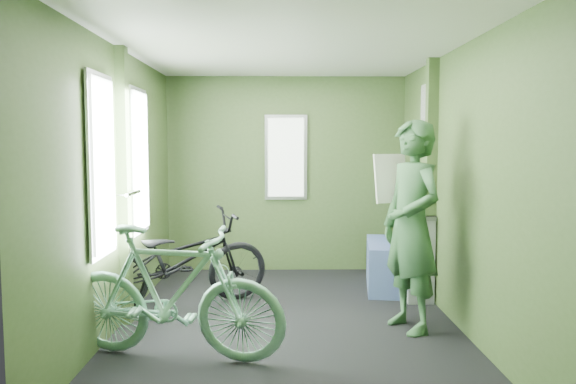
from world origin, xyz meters
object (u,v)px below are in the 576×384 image
bicycle_mint (172,361)px  bench_seat (396,259)px  bicycle_black (180,307)px  passenger (411,226)px  waste_box (418,257)px

bicycle_mint → bench_seat: 2.80m
bicycle_black → passenger: passenger is taller
bench_seat → waste_box: bearing=-68.5°
passenger → waste_box: passenger is taller
bicycle_black → waste_box: 2.30m
bicycle_mint → bench_seat: size_ratio=1.56×
passenger → waste_box: 1.01m
bench_seat → passenger: bearing=-89.5°
bicycle_mint → waste_box: (2.08, 1.52, 0.42)m
bicycle_black → passenger: size_ratio=1.00×
bicycle_black → waste_box: (2.26, 0.22, 0.42)m
bicycle_mint → waste_box: size_ratio=1.94×
bicycle_black → bicycle_mint: bearing=163.8°
bicycle_mint → passenger: 2.10m
bicycle_black → bicycle_mint: (0.17, -1.30, 0.00)m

